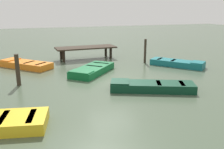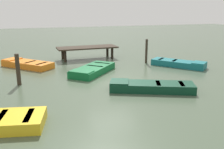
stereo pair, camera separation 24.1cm
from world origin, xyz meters
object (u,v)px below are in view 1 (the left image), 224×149
at_px(rowboat_green, 92,70).
at_px(mooring_piling_far_left, 18,70).
at_px(mooring_piling_far_right, 145,51).
at_px(dock_segment, 86,48).
at_px(rowboat_orange, 26,64).
at_px(rowboat_dark_green, 151,86).
at_px(rowboat_teal, 177,63).

relative_size(rowboat_green, mooring_piling_far_left, 2.17).
distance_m(rowboat_green, mooring_piling_far_right, 4.80).
relative_size(dock_segment, rowboat_orange, 1.33).
bearing_deg(rowboat_green, mooring_piling_far_left, -32.71).
distance_m(rowboat_dark_green, rowboat_green, 4.55).
distance_m(dock_segment, mooring_piling_far_left, 7.48).
relative_size(rowboat_dark_green, mooring_piling_far_right, 2.41).
xyz_separation_m(rowboat_green, rowboat_teal, (6.02, -0.08, -0.00)).
xyz_separation_m(rowboat_dark_green, rowboat_green, (-1.87, 4.15, 0.00)).
bearing_deg(rowboat_green, mooring_piling_far_right, 153.52).
height_order(dock_segment, rowboat_teal, dock_segment).
xyz_separation_m(dock_segment, rowboat_orange, (-4.52, -1.53, -0.61)).
xyz_separation_m(rowboat_teal, rowboat_orange, (-9.86, 3.05, -0.00)).
xyz_separation_m(rowboat_green, mooring_piling_far_left, (-4.23, -1.14, 0.60)).
height_order(rowboat_teal, mooring_piling_far_left, mooring_piling_far_left).
relative_size(rowboat_orange, mooring_piling_far_left, 2.15).
bearing_deg(dock_segment, rowboat_teal, -42.65).
height_order(dock_segment, mooring_piling_far_right, mooring_piling_far_right).
bearing_deg(rowboat_teal, rowboat_orange, -146.54).
height_order(dock_segment, rowboat_dark_green, dock_segment).
relative_size(dock_segment, mooring_piling_far_left, 2.86).
bearing_deg(rowboat_dark_green, rowboat_green, -42.85).
bearing_deg(mooring_piling_far_right, mooring_piling_far_left, -161.74).
bearing_deg(rowboat_dark_green, rowboat_teal, -112.70).
xyz_separation_m(rowboat_teal, mooring_piling_far_left, (-10.25, -1.05, 0.60)).
bearing_deg(rowboat_green, rowboat_orange, -85.43).
xyz_separation_m(mooring_piling_far_right, mooring_piling_far_left, (-8.66, -2.86, -0.04)).
xyz_separation_m(dock_segment, rowboat_dark_green, (1.18, -8.64, -0.61)).
bearing_deg(rowboat_teal, dock_segment, -170.00).
bearing_deg(mooring_piling_far_left, rowboat_green, 15.02).
bearing_deg(rowboat_orange, mooring_piling_far_left, 130.37).
height_order(rowboat_orange, mooring_piling_far_right, mooring_piling_far_right).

